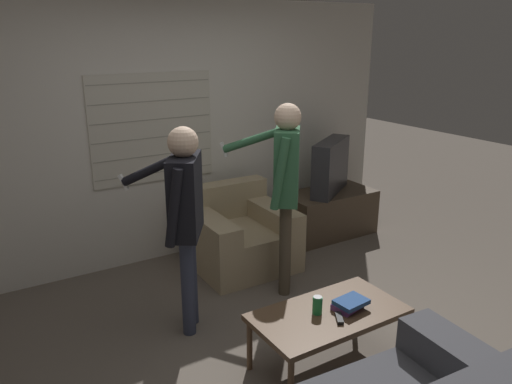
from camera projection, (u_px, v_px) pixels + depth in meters
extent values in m
plane|color=#665B51|center=(286.00, 349.00, 3.67)|extent=(16.00, 16.00, 0.00)
cube|color=silver|center=(171.00, 133.00, 4.93)|extent=(5.20, 0.06, 2.55)
cube|color=beige|center=(153.00, 128.00, 4.78)|extent=(1.22, 0.02, 1.04)
cube|color=gray|center=(156.00, 172.00, 4.90)|extent=(1.19, 0.00, 0.01)
cube|color=gray|center=(155.00, 155.00, 4.85)|extent=(1.19, 0.00, 0.01)
cube|color=gray|center=(154.00, 138.00, 4.79)|extent=(1.19, 0.00, 0.01)
cube|color=gray|center=(153.00, 120.00, 4.74)|extent=(1.19, 0.00, 0.01)
cube|color=gray|center=(152.00, 101.00, 4.69)|extent=(1.19, 0.00, 0.01)
cube|color=gray|center=(151.00, 82.00, 4.64)|extent=(1.19, 0.00, 0.01)
cube|color=#424247|center=(471.00, 367.00, 2.63)|extent=(0.30, 0.86, 0.20)
cube|color=tan|center=(241.00, 246.00, 4.94)|extent=(0.94, 0.92, 0.40)
cube|color=tan|center=(224.00, 200.00, 5.12)|extent=(0.92, 0.21, 0.37)
cube|color=tan|center=(270.00, 213.00, 5.02)|extent=(0.25, 0.91, 0.18)
cube|color=tan|center=(209.00, 225.00, 4.69)|extent=(0.25, 0.91, 0.18)
cube|color=brown|center=(329.00, 314.00, 3.38)|extent=(1.05, 0.56, 0.04)
cylinder|color=brown|center=(250.00, 345.00, 3.40)|extent=(0.04, 0.04, 0.38)
cylinder|color=brown|center=(356.00, 306.00, 3.88)|extent=(0.04, 0.04, 0.38)
cylinder|color=brown|center=(403.00, 337.00, 3.49)|extent=(0.04, 0.04, 0.38)
cube|color=#4C3D2D|center=(328.00, 213.00, 5.71)|extent=(1.04, 0.55, 0.51)
cube|color=#2D2D33|center=(331.00, 167.00, 5.54)|extent=(0.76, 0.59, 0.59)
cube|color=#3D4738|center=(322.00, 166.00, 5.58)|extent=(0.56, 0.37, 0.49)
cylinder|color=#33384C|center=(188.00, 287.00, 3.75)|extent=(0.10, 0.10, 0.79)
cylinder|color=#33384C|center=(191.00, 277.00, 3.90)|extent=(0.10, 0.10, 0.79)
cube|color=black|center=(185.00, 196.00, 3.61)|extent=(0.40, 0.47, 0.60)
sphere|color=beige|center=(183.00, 142.00, 3.49)|extent=(0.22, 0.22, 0.22)
cylinder|color=black|center=(174.00, 208.00, 3.39)|extent=(0.17, 0.14, 0.57)
cylinder|color=black|center=(156.00, 167.00, 3.80)|extent=(0.49, 0.35, 0.30)
cube|color=white|center=(124.00, 182.00, 3.84)|extent=(0.09, 0.08, 0.13)
cylinder|color=#4C4233|center=(285.00, 250.00, 4.33)|extent=(0.10, 0.10, 0.84)
cylinder|color=#4C4233|center=(286.00, 244.00, 4.46)|extent=(0.10, 0.10, 0.84)
cube|color=#336642|center=(287.00, 166.00, 4.17)|extent=(0.38, 0.42, 0.63)
sphere|color=beige|center=(288.00, 117.00, 4.04)|extent=(0.22, 0.22, 0.22)
cylinder|color=#336642|center=(280.00, 174.00, 3.98)|extent=(0.17, 0.15, 0.60)
cylinder|color=#336642|center=(256.00, 139.00, 4.34)|extent=(0.51, 0.41, 0.26)
cube|color=white|center=(224.00, 149.00, 4.39)|extent=(0.08, 0.07, 0.13)
cube|color=#75387F|center=(347.00, 306.00, 3.41)|extent=(0.22, 0.18, 0.04)
cube|color=#284C89|center=(351.00, 302.00, 3.39)|extent=(0.23, 0.18, 0.03)
cylinder|color=#238E47|center=(317.00, 305.00, 3.34)|extent=(0.07, 0.07, 0.12)
cylinder|color=silver|center=(318.00, 297.00, 3.32)|extent=(0.06, 0.06, 0.00)
cube|color=black|center=(339.00, 318.00, 3.27)|extent=(0.10, 0.13, 0.02)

